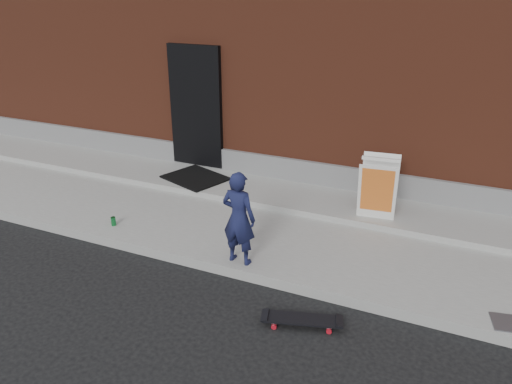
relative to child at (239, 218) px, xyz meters
The scene contains 9 objects.
ground 0.90m from the child, 27.09° to the right, with size 80.00×80.00×0.00m, color black.
sidewalk 1.53m from the child, 73.26° to the left, with size 20.00×3.00×0.15m, color gray.
apron 2.31m from the child, 79.92° to the left, with size 20.00×1.20×0.10m, color gray.
building 7.02m from the child, 86.71° to the left, with size 20.00×8.10×5.00m.
child is the anchor object (origin of this frame).
skateboard 1.53m from the child, 33.33° to the right, with size 0.91×0.47×0.10m.
pizza_sign 2.36m from the child, 53.86° to the left, with size 0.63×0.72×0.93m.
soda_can 2.27m from the child, behind, with size 0.07×0.07×0.13m, color #1A8239.
doormat 2.90m from the child, 132.01° to the left, with size 1.04×0.84×0.03m, color black.
Camera 1 is at (2.14, -4.92, 3.59)m, focal length 35.00 mm.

